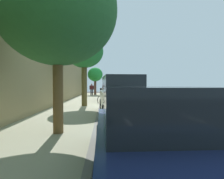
{
  "coord_description": "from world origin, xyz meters",
  "views": [
    {
      "loc": [
        1.25,
        14.35,
        1.54
      ],
      "look_at": [
        0.69,
        0.45,
        1.22
      ],
      "focal_mm": 30.48,
      "sensor_mm": 36.0,
      "label": 1
    }
  ],
  "objects_px": {
    "parked_pickup_tan_nearest": "(111,90)",
    "bicycle_at_curb": "(107,100)",
    "cyclist_with_backpack": "(104,92)",
    "pedestrian_on_phone": "(92,89)",
    "parked_suv_white_mid": "(121,96)",
    "street_tree_near_cyclist": "(95,75)",
    "parked_suv_black_second": "(114,91)",
    "street_tree_mid_block": "(84,52)",
    "street_tree_far_end": "(57,11)",
    "parked_sedan_dark_blue_far": "(156,138)"
  },
  "relations": [
    {
      "from": "bicycle_at_curb",
      "to": "street_tree_near_cyclist",
      "type": "xyz_separation_m",
      "value": [
        1.53,
        -13.72,
        2.67
      ]
    },
    {
      "from": "parked_pickup_tan_nearest",
      "to": "bicycle_at_curb",
      "type": "xyz_separation_m",
      "value": [
        0.67,
        10.04,
        -0.51
      ]
    },
    {
      "from": "parked_pickup_tan_nearest",
      "to": "street_tree_mid_block",
      "type": "height_order",
      "value": "street_tree_mid_block"
    },
    {
      "from": "cyclist_with_backpack",
      "to": "street_tree_near_cyclist",
      "type": "height_order",
      "value": "street_tree_near_cyclist"
    },
    {
      "from": "parked_suv_black_second",
      "to": "parked_sedan_dark_blue_far",
      "type": "height_order",
      "value": "parked_suv_black_second"
    },
    {
      "from": "parked_sedan_dark_blue_far",
      "to": "cyclist_with_backpack",
      "type": "height_order",
      "value": "cyclist_with_backpack"
    },
    {
      "from": "parked_suv_black_second",
      "to": "parked_suv_white_mid",
      "type": "height_order",
      "value": "same"
    },
    {
      "from": "street_tree_near_cyclist",
      "to": "pedestrian_on_phone",
      "type": "xyz_separation_m",
      "value": [
        0.41,
        1.71,
        -2.02
      ]
    },
    {
      "from": "cyclist_with_backpack",
      "to": "parked_pickup_tan_nearest",
      "type": "bearing_deg",
      "value": -95.34
    },
    {
      "from": "parked_pickup_tan_nearest",
      "to": "street_tree_mid_block",
      "type": "xyz_separation_m",
      "value": [
        2.2,
        11.56,
        2.87
      ]
    },
    {
      "from": "street_tree_near_cyclist",
      "to": "street_tree_mid_block",
      "type": "height_order",
      "value": "street_tree_mid_block"
    },
    {
      "from": "parked_sedan_dark_blue_far",
      "to": "pedestrian_on_phone",
      "type": "relative_size",
      "value": 2.78
    },
    {
      "from": "parked_suv_black_second",
      "to": "pedestrian_on_phone",
      "type": "xyz_separation_m",
      "value": [
        2.61,
        -9.31,
        0.02
      ]
    },
    {
      "from": "parked_pickup_tan_nearest",
      "to": "pedestrian_on_phone",
      "type": "height_order",
      "value": "parked_pickup_tan_nearest"
    },
    {
      "from": "parked_pickup_tan_nearest",
      "to": "bicycle_at_curb",
      "type": "distance_m",
      "value": 10.08
    },
    {
      "from": "parked_suv_white_mid",
      "to": "street_tree_mid_block",
      "type": "bearing_deg",
      "value": -59.18
    },
    {
      "from": "bicycle_at_curb",
      "to": "street_tree_mid_block",
      "type": "distance_m",
      "value": 4.01
    },
    {
      "from": "parked_suv_black_second",
      "to": "bicycle_at_curb",
      "type": "relative_size",
      "value": 3.14
    },
    {
      "from": "street_tree_mid_block",
      "to": "parked_suv_white_mid",
      "type": "bearing_deg",
      "value": 120.82
    },
    {
      "from": "parked_suv_black_second",
      "to": "pedestrian_on_phone",
      "type": "height_order",
      "value": "parked_suv_black_second"
    },
    {
      "from": "parked_pickup_tan_nearest",
      "to": "bicycle_at_curb",
      "type": "bearing_deg",
      "value": 86.17
    },
    {
      "from": "parked_pickup_tan_nearest",
      "to": "parked_sedan_dark_blue_far",
      "type": "height_order",
      "value": "parked_pickup_tan_nearest"
    },
    {
      "from": "bicycle_at_curb",
      "to": "pedestrian_on_phone",
      "type": "xyz_separation_m",
      "value": [
        1.94,
        -12.01,
        0.65
      ]
    },
    {
      "from": "parked_pickup_tan_nearest",
      "to": "parked_suv_black_second",
      "type": "bearing_deg",
      "value": 90.03
    },
    {
      "from": "street_tree_far_end",
      "to": "pedestrian_on_phone",
      "type": "relative_size",
      "value": 3.21
    },
    {
      "from": "parked_pickup_tan_nearest",
      "to": "street_tree_far_end",
      "type": "bearing_deg",
      "value": 83.33
    },
    {
      "from": "parked_pickup_tan_nearest",
      "to": "cyclist_with_backpack",
      "type": "xyz_separation_m",
      "value": [
        0.9,
        9.58,
        0.09
      ]
    },
    {
      "from": "pedestrian_on_phone",
      "to": "parked_suv_black_second",
      "type": "bearing_deg",
      "value": 105.68
    },
    {
      "from": "pedestrian_on_phone",
      "to": "parked_suv_white_mid",
      "type": "bearing_deg",
      "value": 98.5
    },
    {
      "from": "parked_suv_black_second",
      "to": "street_tree_far_end",
      "type": "height_order",
      "value": "street_tree_far_end"
    },
    {
      "from": "pedestrian_on_phone",
      "to": "street_tree_mid_block",
      "type": "bearing_deg",
      "value": 91.72
    },
    {
      "from": "bicycle_at_curb",
      "to": "parked_suv_white_mid",
      "type": "bearing_deg",
      "value": 96.93
    },
    {
      "from": "parked_pickup_tan_nearest",
      "to": "street_tree_near_cyclist",
      "type": "bearing_deg",
      "value": -59.05
    },
    {
      "from": "parked_pickup_tan_nearest",
      "to": "parked_sedan_dark_blue_far",
      "type": "distance_m",
      "value": 21.58
    },
    {
      "from": "parked_suv_white_mid",
      "to": "bicycle_at_curb",
      "type": "xyz_separation_m",
      "value": [
        0.62,
        -5.13,
        -0.63
      ]
    },
    {
      "from": "parked_pickup_tan_nearest",
      "to": "parked_sedan_dark_blue_far",
      "type": "relative_size",
      "value": 1.2
    },
    {
      "from": "parked_suv_white_mid",
      "to": "street_tree_mid_block",
      "type": "xyz_separation_m",
      "value": [
        2.16,
        -3.61,
        2.74
      ]
    },
    {
      "from": "parked_sedan_dark_blue_far",
      "to": "bicycle_at_curb",
      "type": "xyz_separation_m",
      "value": [
        0.58,
        -11.54,
        -0.36
      ]
    },
    {
      "from": "parked_suv_white_mid",
      "to": "street_tree_far_end",
      "type": "distance_m",
      "value": 5.01
    },
    {
      "from": "parked_suv_white_mid",
      "to": "street_tree_near_cyclist",
      "type": "height_order",
      "value": "street_tree_near_cyclist"
    },
    {
      "from": "street_tree_far_end",
      "to": "parked_sedan_dark_blue_far",
      "type": "bearing_deg",
      "value": 127.59
    },
    {
      "from": "bicycle_at_curb",
      "to": "pedestrian_on_phone",
      "type": "height_order",
      "value": "pedestrian_on_phone"
    },
    {
      "from": "parked_suv_white_mid",
      "to": "cyclist_with_backpack",
      "type": "bearing_deg",
      "value": -81.39
    },
    {
      "from": "parked_suv_white_mid",
      "to": "cyclist_with_backpack",
      "type": "relative_size",
      "value": 2.94
    },
    {
      "from": "parked_suv_white_mid",
      "to": "street_tree_far_end",
      "type": "relative_size",
      "value": 0.94
    },
    {
      "from": "parked_suv_black_second",
      "to": "cyclist_with_backpack",
      "type": "distance_m",
      "value": 2.41
    },
    {
      "from": "cyclist_with_backpack",
      "to": "pedestrian_on_phone",
      "type": "distance_m",
      "value": 11.67
    },
    {
      "from": "parked_sedan_dark_blue_far",
      "to": "pedestrian_on_phone",
      "type": "bearing_deg",
      "value": -83.89
    },
    {
      "from": "street_tree_near_cyclist",
      "to": "street_tree_mid_block",
      "type": "distance_m",
      "value": 15.25
    },
    {
      "from": "street_tree_mid_block",
      "to": "street_tree_far_end",
      "type": "height_order",
      "value": "street_tree_far_end"
    }
  ]
}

